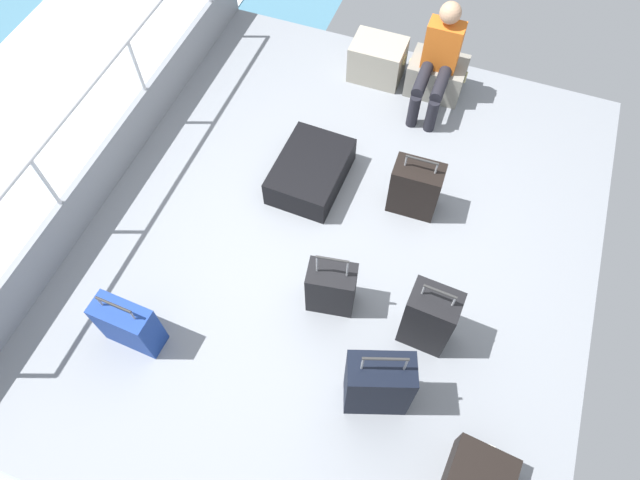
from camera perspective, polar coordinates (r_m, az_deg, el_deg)
The scene contains 13 objects.
ground_plane at distance 4.91m, azimuth 1.69°, elevation -0.38°, with size 4.40×5.20×0.06m, color gray.
gunwale_port at distance 5.47m, azimuth -20.42°, elevation 7.84°, with size 0.06×5.20×0.45m, color gray.
railing_port at distance 5.08m, azimuth -22.33°, elevation 11.73°, with size 0.04×4.20×1.02m.
sea_wake at distance 6.71m, azimuth -29.04°, elevation 7.55°, with size 12.00×12.00×0.01m.
cargo_crate_0 at distance 6.10m, azimuth 5.92°, elevation 17.91°, with size 0.58×0.41×0.42m.
cargo_crate_1 at distance 6.05m, azimuth 11.84°, elevation 16.15°, with size 0.60×0.42×0.37m.
passenger_seated at distance 5.67m, azimuth 12.07°, elevation 17.75°, with size 0.34×0.66×1.07m.
suitcase_0 at distance 4.50m, azimuth -19.02°, elevation -8.23°, with size 0.47×0.23×0.63m.
suitcase_1 at distance 4.94m, azimuth 9.74°, elevation 5.26°, with size 0.43×0.27×0.67m.
suitcase_2 at distance 4.26m, azimuth 11.11°, elevation -7.87°, with size 0.38×0.28×0.80m.
suitcase_3 at distance 4.02m, azimuth 5.97°, elevation -14.50°, with size 0.51×0.38×0.89m.
suitcase_4 at distance 5.15m, azimuth -0.97°, elevation 7.04°, with size 0.62×0.84×0.28m.
suitcase_6 at distance 4.39m, azimuth 1.17°, elevation -4.91°, with size 0.41×0.30×0.72m.
Camera 1 is at (0.73, -2.39, 4.19)m, focal length 31.21 mm.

